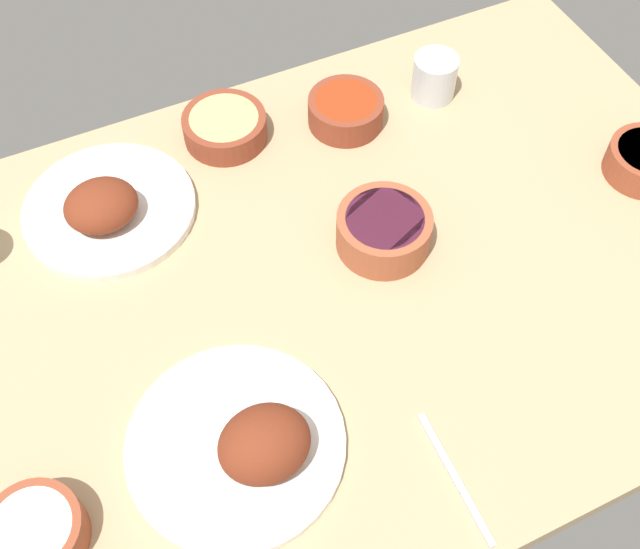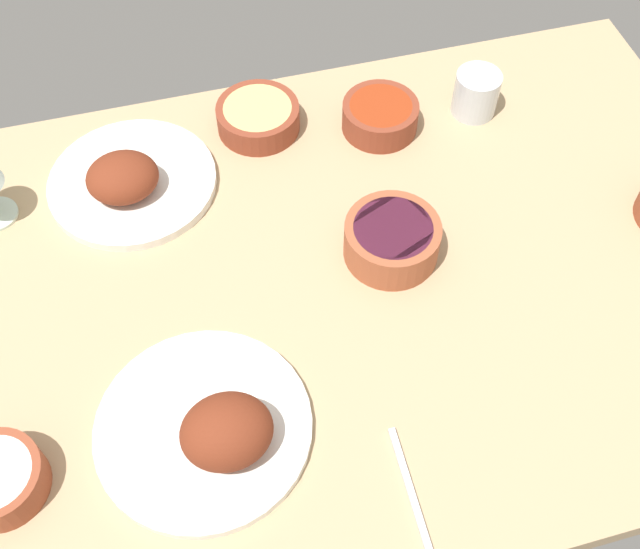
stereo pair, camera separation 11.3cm
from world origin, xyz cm
name	(u,v)px [view 1 (the left image)]	position (x,y,z in cm)	size (l,w,h in cm)	color
dining_table	(320,290)	(0.00, 0.00, 2.00)	(140.00, 90.00, 4.00)	tan
plate_far_side	(248,444)	(-19.47, -20.15, 6.79)	(28.41, 28.41, 9.55)	white
plate_center_main	(106,208)	(-24.74, 25.27, 6.32)	(26.99, 26.99, 7.99)	white
bowl_sauce	(346,110)	(18.16, 28.45, 6.76)	(12.88, 12.88, 5.04)	brown
bowl_onions	(384,230)	(11.75, 2.50, 7.36)	(14.35, 14.35, 6.21)	#A35133
bowl_cream	(36,532)	(-46.27, -19.69, 6.72)	(11.79, 11.79, 4.96)	brown
bowl_pasta	(225,126)	(-1.80, 33.76, 6.52)	(14.07, 14.07, 4.58)	brown
water_tumbler	(434,77)	(35.20, 28.22, 7.86)	(7.74, 7.74, 7.72)	silver
fork_loose	(455,478)	(2.67, -34.36, 4.40)	(18.60, 0.90, 0.80)	silver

